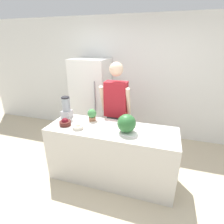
# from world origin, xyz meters

# --- Properties ---
(ground_plane) EXTENTS (14.00, 14.00, 0.00)m
(ground_plane) POSITION_xyz_m (0.00, 0.00, 0.00)
(ground_plane) COLOR beige
(wall_back) EXTENTS (8.00, 0.06, 2.60)m
(wall_back) POSITION_xyz_m (0.00, 2.00, 1.30)
(wall_back) COLOR white
(wall_back) RESTS_ON ground_plane
(counter_island) EXTENTS (1.93, 0.67, 0.89)m
(counter_island) POSITION_xyz_m (0.00, 0.33, 0.44)
(counter_island) COLOR beige
(counter_island) RESTS_ON ground_plane
(refrigerator) EXTENTS (0.75, 0.70, 1.75)m
(refrigerator) POSITION_xyz_m (-0.86, 1.61, 0.88)
(refrigerator) COLOR white
(refrigerator) RESTS_ON ground_plane
(person) EXTENTS (0.52, 0.28, 1.78)m
(person) POSITION_xyz_m (-0.10, 0.91, 0.93)
(person) COLOR #333338
(person) RESTS_ON ground_plane
(cutting_board) EXTENTS (0.34, 0.24, 0.01)m
(cutting_board) POSITION_xyz_m (0.22, 0.28, 0.89)
(cutting_board) COLOR white
(cutting_board) RESTS_ON counter_island
(watermelon) EXTENTS (0.26, 0.26, 0.26)m
(watermelon) POSITION_xyz_m (0.24, 0.28, 1.03)
(watermelon) COLOR #2D6B33
(watermelon) RESTS_ON cutting_board
(bowl_cherries) EXTENTS (0.17, 0.17, 0.12)m
(bowl_cherries) POSITION_xyz_m (-0.71, 0.24, 0.93)
(bowl_cherries) COLOR #511E19
(bowl_cherries) RESTS_ON counter_island
(bowl_cream) EXTENTS (0.16, 0.16, 0.09)m
(bowl_cream) POSITION_xyz_m (-0.47, 0.19, 0.92)
(bowl_cream) COLOR beige
(bowl_cream) RESTS_ON counter_island
(blender) EXTENTS (0.15, 0.15, 0.36)m
(blender) POSITION_xyz_m (-0.84, 0.51, 1.06)
(blender) COLOR #B7B7BC
(blender) RESTS_ON counter_island
(potted_plant) EXTENTS (0.14, 0.14, 0.19)m
(potted_plant) POSITION_xyz_m (-0.38, 0.52, 0.99)
(potted_plant) COLOR #996647
(potted_plant) RESTS_ON counter_island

